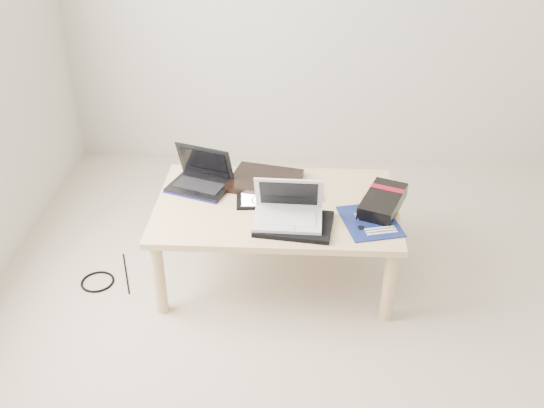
{
  "coord_description": "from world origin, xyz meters",
  "views": [
    {
      "loc": [
        -0.56,
        -1.59,
        1.85
      ],
      "look_at": [
        -0.68,
        0.77,
        0.4
      ],
      "focal_mm": 40.0,
      "sensor_mm": 36.0,
      "label": 1
    }
  ],
  "objects_px": {
    "white_laptop": "(288,210)",
    "gpu_box": "(383,201)",
    "netbook": "(201,179)",
    "coffee_table": "(276,212)"
  },
  "relations": [
    {
      "from": "white_laptop",
      "to": "gpu_box",
      "type": "bearing_deg",
      "value": 18.25
    },
    {
      "from": "netbook",
      "to": "coffee_table",
      "type": "bearing_deg",
      "value": -20.7
    },
    {
      "from": "netbook",
      "to": "white_laptop",
      "type": "height_order",
      "value": "white_laptop"
    },
    {
      "from": "netbook",
      "to": "white_laptop",
      "type": "distance_m",
      "value": 0.51
    },
    {
      "from": "gpu_box",
      "to": "coffee_table",
      "type": "bearing_deg",
      "value": 178.49
    },
    {
      "from": "coffee_table",
      "to": "gpu_box",
      "type": "distance_m",
      "value": 0.49
    },
    {
      "from": "netbook",
      "to": "gpu_box",
      "type": "distance_m",
      "value": 0.86
    },
    {
      "from": "white_laptop",
      "to": "coffee_table",
      "type": "bearing_deg",
      "value": 110.52
    },
    {
      "from": "coffee_table",
      "to": "gpu_box",
      "type": "xyz_separation_m",
      "value": [
        0.48,
        -0.01,
        0.08
      ]
    },
    {
      "from": "coffee_table",
      "to": "white_laptop",
      "type": "height_order",
      "value": "white_laptop"
    }
  ]
}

